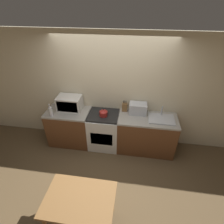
{
  "coord_description": "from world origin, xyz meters",
  "views": [
    {
      "loc": [
        0.51,
        -2.27,
        3.11
      ],
      "look_at": [
        0.06,
        0.78,
        1.05
      ],
      "focal_mm": 28.0,
      "sensor_mm": 36.0,
      "label": 1
    }
  ],
  "objects_px": {
    "microwave": "(70,103)",
    "dining_table": "(80,202)",
    "kettle": "(103,113)",
    "toaster_oven": "(138,108)",
    "stove_range": "(104,130)",
    "bottle": "(51,111)"
  },
  "relations": [
    {
      "from": "microwave",
      "to": "dining_table",
      "type": "height_order",
      "value": "microwave"
    },
    {
      "from": "microwave",
      "to": "dining_table",
      "type": "xyz_separation_m",
      "value": [
        0.81,
        -1.98,
        -0.41
      ]
    },
    {
      "from": "dining_table",
      "to": "microwave",
      "type": "bearing_deg",
      "value": 112.26
    },
    {
      "from": "stove_range",
      "to": "dining_table",
      "type": "relative_size",
      "value": 0.91
    },
    {
      "from": "dining_table",
      "to": "bottle",
      "type": "bearing_deg",
      "value": 124.28
    },
    {
      "from": "stove_range",
      "to": "microwave",
      "type": "xyz_separation_m",
      "value": [
        -0.8,
        0.11,
        0.61
      ]
    },
    {
      "from": "stove_range",
      "to": "toaster_oven",
      "type": "distance_m",
      "value": 0.96
    },
    {
      "from": "kettle",
      "to": "microwave",
      "type": "bearing_deg",
      "value": 169.49
    },
    {
      "from": "dining_table",
      "to": "stove_range",
      "type": "bearing_deg",
      "value": 90.25
    },
    {
      "from": "stove_range",
      "to": "toaster_oven",
      "type": "xyz_separation_m",
      "value": [
        0.75,
        0.16,
        0.58
      ]
    },
    {
      "from": "kettle",
      "to": "dining_table",
      "type": "distance_m",
      "value": 1.86
    },
    {
      "from": "bottle",
      "to": "stove_range",
      "type": "bearing_deg",
      "value": 10.78
    },
    {
      "from": "kettle",
      "to": "microwave",
      "type": "distance_m",
      "value": 0.83
    },
    {
      "from": "toaster_oven",
      "to": "dining_table",
      "type": "xyz_separation_m",
      "value": [
        -0.74,
        -2.04,
        -0.37
      ]
    },
    {
      "from": "kettle",
      "to": "toaster_oven",
      "type": "distance_m",
      "value": 0.77
    },
    {
      "from": "stove_range",
      "to": "microwave",
      "type": "distance_m",
      "value": 1.02
    },
    {
      "from": "stove_range",
      "to": "kettle",
      "type": "distance_m",
      "value": 0.53
    },
    {
      "from": "microwave",
      "to": "bottle",
      "type": "bearing_deg",
      "value": -134.9
    },
    {
      "from": "stove_range",
      "to": "bottle",
      "type": "relative_size",
      "value": 3.03
    },
    {
      "from": "stove_range",
      "to": "dining_table",
      "type": "distance_m",
      "value": 1.88
    },
    {
      "from": "stove_range",
      "to": "microwave",
      "type": "height_order",
      "value": "microwave"
    },
    {
      "from": "dining_table",
      "to": "toaster_oven",
      "type": "bearing_deg",
      "value": 69.96
    }
  ]
}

